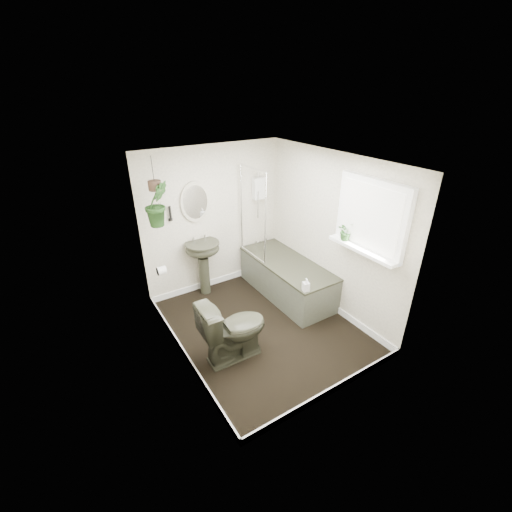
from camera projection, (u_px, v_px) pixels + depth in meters
floor at (262, 327)px, 4.83m from camera, size 2.30×2.80×0.02m
ceiling at (263, 160)px, 3.78m from camera, size 2.30×2.80×0.02m
wall_back at (213, 220)px, 5.37m from camera, size 2.30×0.02×2.30m
wall_front at (344, 309)px, 3.24m from camera, size 2.30×0.02×2.30m
wall_left at (174, 279)px, 3.75m from camera, size 0.02×2.80×2.30m
wall_right at (331, 234)px, 4.86m from camera, size 0.02×2.80×2.30m
skirting at (262, 323)px, 4.80m from camera, size 2.30×2.80×0.10m
bathtub at (287, 278)px, 5.45m from camera, size 0.72×1.72×0.58m
bath_screen at (253, 214)px, 5.22m from camera, size 0.04×0.72×1.40m
shower_box at (259, 188)px, 5.52m from camera, size 0.20×0.10×0.35m
oval_mirror at (195, 202)px, 5.04m from camera, size 0.46×0.03×0.62m
wall_sconce at (170, 214)px, 4.89m from camera, size 0.04×0.04×0.22m
toilet_roll_holder at (162, 271)px, 4.42m from camera, size 0.11×0.11×0.11m
window_recess at (371, 216)px, 4.07m from camera, size 0.08×1.00×0.90m
window_sill at (362, 249)px, 4.23m from camera, size 0.18×1.00×0.04m
window_blinds at (369, 217)px, 4.05m from camera, size 0.01×0.86×0.76m
toilet at (234, 329)px, 4.13m from camera, size 0.83×0.48×0.84m
pedestal_sink at (204, 268)px, 5.42m from camera, size 0.62×0.56×0.90m
sill_plant at (346, 231)px, 4.39m from camera, size 0.22×0.19×0.24m
hanging_plant at (157, 204)px, 4.31m from camera, size 0.35×0.30×0.59m
soap_bottle at (306, 285)px, 4.54m from camera, size 0.10×0.11×0.18m
hanging_pot at (155, 186)px, 4.20m from camera, size 0.16×0.16×0.12m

